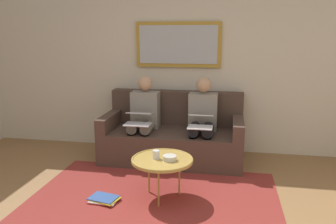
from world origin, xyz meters
TOP-DOWN VIEW (x-y plane):
  - wall_rear at (0.00, -2.60)m, footprint 6.00×0.12m
  - area_rug at (0.00, -0.85)m, footprint 2.60×1.80m
  - couch at (0.00, -2.12)m, footprint 1.88×0.90m
  - framed_mirror at (0.00, -2.51)m, footprint 1.21×0.05m
  - coffee_table at (-0.08, -0.90)m, footprint 0.64×0.64m
  - cup at (-0.02, -0.90)m, footprint 0.07×0.07m
  - bowl at (-0.17, -0.88)m, footprint 0.14×0.14m
  - person_left at (-0.40, -2.05)m, footprint 0.38×0.58m
  - laptop_white at (-0.40, -1.81)m, footprint 0.31×0.37m
  - person_right at (0.40, -2.05)m, footprint 0.38×0.58m
  - laptop_silver at (0.40, -1.80)m, footprint 0.34×0.36m
  - magazine_stack at (0.50, -0.71)m, footprint 0.34×0.27m

SIDE VIEW (x-z plane):
  - area_rug at x=0.00m, z-range 0.00..0.01m
  - magazine_stack at x=0.50m, z-range 0.01..0.04m
  - couch at x=0.00m, z-range -0.14..0.76m
  - coffee_table at x=-0.08m, z-range 0.20..0.65m
  - bowl at x=-0.17m, z-range 0.44..0.49m
  - cup at x=-0.02m, z-range 0.44..0.53m
  - person_left at x=-0.40m, z-range 0.04..1.18m
  - person_right at x=0.40m, z-range 0.04..1.18m
  - laptop_silver at x=0.40m, z-range 0.56..0.71m
  - laptop_white at x=-0.40m, z-range 0.55..0.71m
  - wall_rear at x=0.00m, z-range 0.00..2.60m
  - framed_mirror at x=0.00m, z-range 1.23..1.87m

